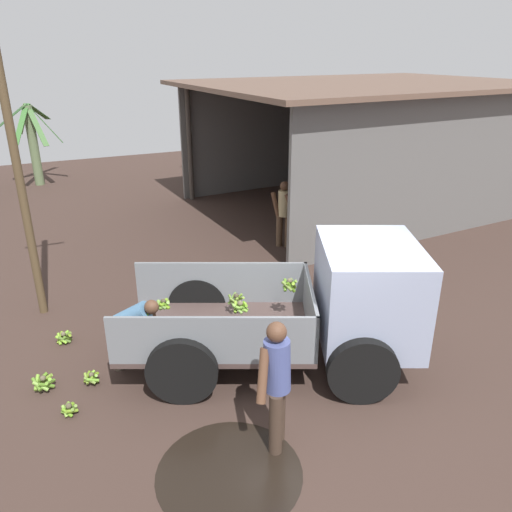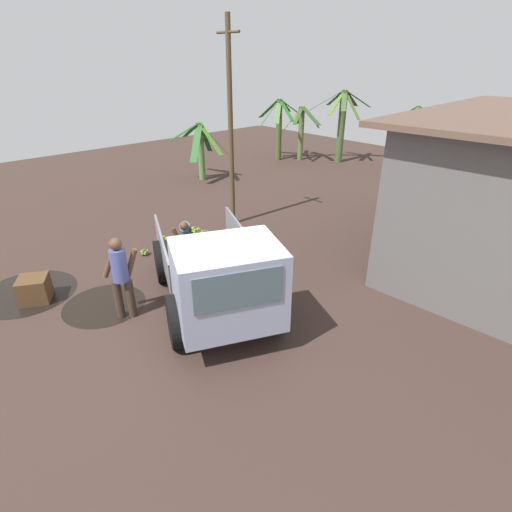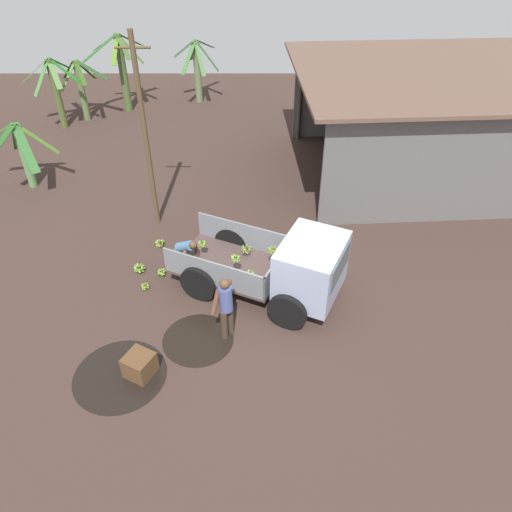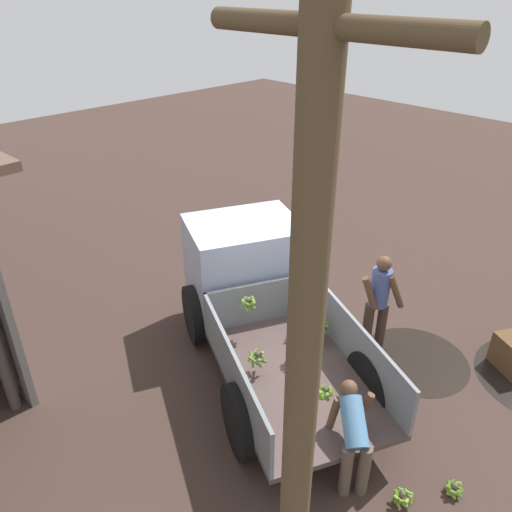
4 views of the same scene
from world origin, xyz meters
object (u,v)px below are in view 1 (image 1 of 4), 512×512
Objects in this scene: banana_bunch_on_ground_2 at (69,409)px; cargo_truck at (333,302)px; banana_bunch_on_ground_1 at (64,337)px; banana_bunch_on_ground_3 at (91,377)px; banana_bunch_on_ground_0 at (43,382)px; utility_pole at (14,153)px; person_foreground_visitor at (276,380)px; person_worker_loading at (132,326)px; person_bystander_near_shed at (284,211)px.

cargo_truck is at bearing -5.60° from banana_bunch_on_ground_2.
banana_bunch_on_ground_1 is 1.39m from banana_bunch_on_ground_3.
banana_bunch_on_ground_0 reaches higher than banana_bunch_on_ground_3.
utility_pole is (-4.01, 3.58, 1.94)m from cargo_truck.
person_foreground_visitor is at bearing -48.90° from banana_bunch_on_ground_3.
person_worker_loading reaches higher than banana_bunch_on_ground_1.
person_foreground_visitor is at bearing -63.33° from utility_pole.
banana_bunch_on_ground_2 is (-0.10, -1.92, -0.01)m from banana_bunch_on_ground_1.
person_foreground_visitor is (-1.58, -1.25, -0.07)m from cargo_truck.
banana_bunch_on_ground_0 is at bearing -170.07° from cargo_truck.
banana_bunch_on_ground_1 is at bearing 87.07° from banana_bunch_on_ground_2.
banana_bunch_on_ground_2 is at bearing -87.21° from utility_pole.
banana_bunch_on_ground_1 is 1.19× the size of banana_bunch_on_ground_2.
cargo_truck is 3.90× the size of person_worker_loading.
person_bystander_near_shed reaches higher than banana_bunch_on_ground_2.
cargo_truck is at bearing 19.14° from person_worker_loading.
cargo_truck reaches higher than person_bystander_near_shed.
person_bystander_near_shed is at bearing 95.55° from cargo_truck.
cargo_truck reaches higher than banana_bunch_on_ground_2.
banana_bunch_on_ground_3 reaches higher than banana_bunch_on_ground_1.
banana_bunch_on_ground_1 is (0.25, -1.28, -2.87)m from utility_pole.
person_worker_loading is 1.66m from banana_bunch_on_ground_1.
person_foreground_visitor reaches higher than banana_bunch_on_ground_3.
person_bystander_near_shed is at bearing 11.06° from utility_pole.
banana_bunch_on_ground_3 is at bearing -12.81° from banana_bunch_on_ground_0.
utility_pole reaches higher than cargo_truck.
utility_pole is at bearing -27.60° from person_foreground_visitor.
person_foreground_visitor is 1.05× the size of person_bystander_near_shed.
person_worker_loading is 1.41m from banana_bunch_on_ground_2.
utility_pole is 20.42× the size of banana_bunch_on_ground_1.
person_bystander_near_shed is at bearing 36.23° from banana_bunch_on_ground_3.
banana_bunch_on_ground_2 is (-2.27, 1.63, -0.87)m from person_foreground_visitor.
cargo_truck reaches higher than banana_bunch_on_ground_0.
person_bystander_near_shed reaches higher than banana_bunch_on_ground_3.
person_worker_loading is 3.77× the size of banana_bunch_on_ground_0.
person_foreground_visitor is 7.27× the size of banana_bunch_on_ground_2.
banana_bunch_on_ground_1 is 1.10× the size of banana_bunch_on_ground_3.
cargo_truck is 2.74× the size of person_foreground_visitor.
banana_bunch_on_ground_0 is 0.76m from banana_bunch_on_ground_2.
person_foreground_visitor is 5.37× the size of banana_bunch_on_ground_0.
cargo_truck is at bearing -14.64° from banana_bunch_on_ground_0.
banana_bunch_on_ground_2 is at bearing -122.96° from banana_bunch_on_ground_3.
banana_bunch_on_ground_3 is (-3.49, 0.93, -0.92)m from cargo_truck.
banana_bunch_on_ground_1 is (-3.76, 2.30, -0.93)m from cargo_truck.
banana_bunch_on_ground_0 is at bearing -92.90° from utility_pole.
cargo_truck is at bearing -41.72° from utility_pole.
banana_bunch_on_ground_1 is at bearing 173.10° from cargo_truck.
banana_bunch_on_ground_2 is at bearing 0.02° from person_foreground_visitor.
person_bystander_near_shed reaches higher than banana_bunch_on_ground_0.
banana_bunch_on_ground_3 reaches higher than banana_bunch_on_ground_2.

